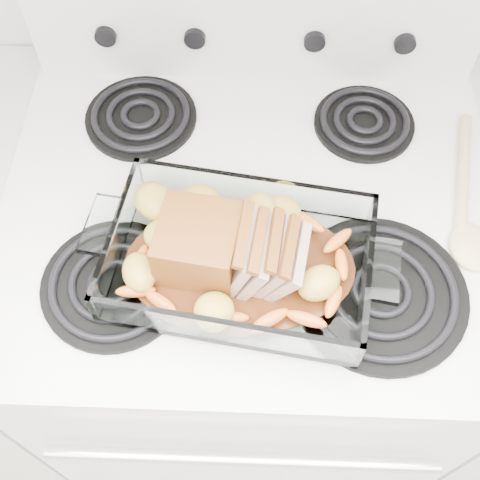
{
  "coord_description": "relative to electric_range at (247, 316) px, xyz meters",
  "views": [
    {
      "loc": [
        0.0,
        1.11,
        1.71
      ],
      "look_at": [
        -0.01,
        1.54,
        0.99
      ],
      "focal_mm": 45.0,
      "sensor_mm": 36.0,
      "label": 1
    }
  ],
  "objects": [
    {
      "name": "electric_range",
      "position": [
        0.0,
        0.0,
        0.0
      ],
      "size": [
        0.78,
        0.7,
        1.12
      ],
      "color": "white",
      "rests_on": "ground"
    },
    {
      "name": "baking_dish",
      "position": [
        -0.01,
        -0.13,
        0.48
      ],
      "size": [
        0.36,
        0.24,
        0.07
      ],
      "rotation": [
        0.0,
        0.0,
        -0.15
      ],
      "color": "white",
      "rests_on": "electric_range"
    },
    {
      "name": "pork_roast",
      "position": [
        -0.04,
        -0.13,
        0.51
      ],
      "size": [
        0.2,
        0.11,
        0.09
      ],
      "rotation": [
        0.0,
        0.0,
        -0.09
      ],
      "color": "brown",
      "rests_on": "baking_dish"
    },
    {
      "name": "roast_vegetables",
      "position": [
        -0.02,
        -0.1,
        0.49
      ],
      "size": [
        0.36,
        0.19,
        0.04
      ],
      "rotation": [
        0.0,
        0.0,
        0.43
      ],
      "color": "orange",
      "rests_on": "baking_dish"
    },
    {
      "name": "wooden_spoon",
      "position": [
        0.33,
        -0.02,
        0.46
      ],
      "size": [
        0.07,
        0.3,
        0.02
      ],
      "rotation": [
        0.0,
        0.0,
        -0.19
      ],
      "color": "#EDC18F",
      "rests_on": "electric_range"
    }
  ]
}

